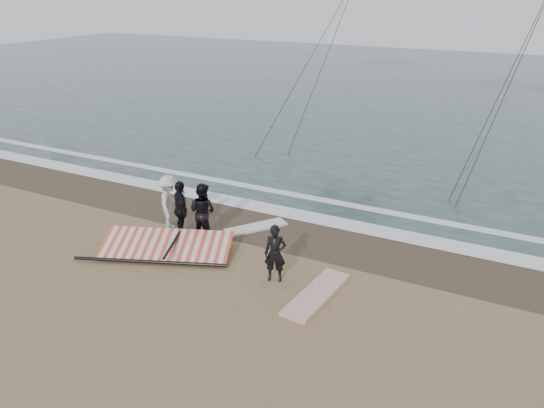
{
  "coord_description": "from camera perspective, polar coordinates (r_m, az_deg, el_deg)",
  "views": [
    {
      "loc": [
        6.63,
        -9.98,
        7.71
      ],
      "look_at": [
        -0.06,
        3.0,
        1.6
      ],
      "focal_mm": 35.0,
      "sensor_mm": 36.0,
      "label": 1
    }
  ],
  "objects": [
    {
      "name": "board_white",
      "position": [
        14.35,
        4.84,
        -9.63
      ],
      "size": [
        0.98,
        2.72,
        0.11
      ],
      "primitive_type": "cube",
      "rotation": [
        0.0,
        0.0,
        -0.09
      ],
      "color": "silver",
      "rests_on": "ground"
    },
    {
      "name": "sea",
      "position": [
        44.17,
        18.59,
        11.51
      ],
      "size": [
        120.0,
        54.0,
        0.02
      ],
      "primitive_type": "cube",
      "color": "#233838",
      "rests_on": "ground"
    },
    {
      "name": "foam_far",
      "position": [
        20.3,
        6.12,
        0.33
      ],
      "size": [
        120.0,
        0.45,
        0.01
      ],
      "primitive_type": "cube",
      "color": "white",
      "rests_on": "sea"
    },
    {
      "name": "board_cream",
      "position": [
        17.99,
        -1.74,
        -2.53
      ],
      "size": [
        1.71,
        2.08,
        0.09
      ],
      "primitive_type": "cube",
      "rotation": [
        0.0,
        0.0,
        -0.62
      ],
      "color": "silver",
      "rests_on": "ground"
    },
    {
      "name": "foam_near",
      "position": [
        18.85,
        4.21,
        -1.42
      ],
      "size": [
        120.0,
        0.9,
        0.01
      ],
      "primitive_type": "cube",
      "color": "white",
      "rests_on": "sea"
    },
    {
      "name": "sail_rig",
      "position": [
        16.74,
        -11.22,
        -4.45
      ],
      "size": [
        4.34,
        3.11,
        0.51
      ],
      "color": "black",
      "rests_on": "ground"
    },
    {
      "name": "ground",
      "position": [
        14.25,
        -5.39,
        -10.17
      ],
      "size": [
        120.0,
        120.0,
        0.0
      ],
      "primitive_type": "plane",
      "color": "#8C704C",
      "rests_on": "ground"
    },
    {
      "name": "wet_sand",
      "position": [
        17.69,
        2.41,
        -3.13
      ],
      "size": [
        120.0,
        2.8,
        0.01
      ],
      "primitive_type": "cube",
      "color": "#4C3D2B",
      "rests_on": "ground"
    },
    {
      "name": "trio_cluster",
      "position": [
        17.48,
        -9.57,
        -0.35
      ],
      "size": [
        2.48,
        1.56,
        1.93
      ],
      "color": "black",
      "rests_on": "ground"
    },
    {
      "name": "man_main",
      "position": [
        14.63,
        0.35,
        -5.34
      ],
      "size": [
        0.7,
        0.57,
        1.66
      ],
      "primitive_type": "imported",
      "rotation": [
        0.0,
        0.0,
        0.33
      ],
      "color": "black",
      "rests_on": "ground"
    }
  ]
}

